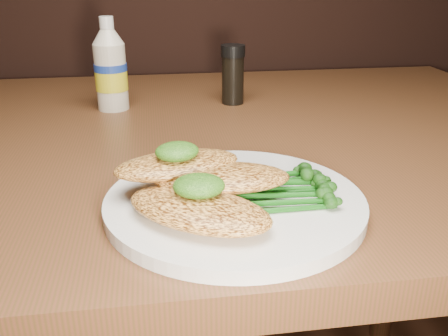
{
  "coord_description": "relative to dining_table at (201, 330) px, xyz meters",
  "views": [
    {
      "loc": [
        -0.06,
        0.35,
        0.98
      ],
      "look_at": [
        0.01,
        0.8,
        0.79
      ],
      "focal_mm": 39.6,
      "sensor_mm": 36.0,
      "label": 1
    }
  ],
  "objects": [
    {
      "name": "plate",
      "position": [
        0.01,
        -0.26,
        0.38
      ],
      "size": [
        0.26,
        0.26,
        0.01
      ],
      "primitive_type": "cylinder",
      "color": "white",
      "rests_on": "dining_table"
    },
    {
      "name": "chicken_mid",
      "position": [
        0.0,
        -0.26,
        0.41
      ],
      "size": [
        0.14,
        0.08,
        0.02
      ],
      "primitive_type": "ellipsoid",
      "rotation": [
        0.0,
        0.0,
        -0.1
      ],
      "color": "#F8AD4F",
      "rests_on": "plate"
    },
    {
      "name": "pepper_grinder",
      "position": [
        0.08,
        0.14,
        0.43
      ],
      "size": [
        0.05,
        0.05,
        0.1
      ],
      "primitive_type": null,
      "rotation": [
        0.0,
        0.0,
        -0.15
      ],
      "color": "black",
      "rests_on": "dining_table"
    },
    {
      "name": "chicken_front",
      "position": [
        -0.03,
        -0.3,
        0.4
      ],
      "size": [
        0.16,
        0.14,
        0.02
      ],
      "primitive_type": "ellipsoid",
      "rotation": [
        0.0,
        0.0,
        -0.63
      ],
      "color": "#F8AD4F",
      "rests_on": "plate"
    },
    {
      "name": "dining_table",
      "position": [
        0.0,
        0.0,
        0.0
      ],
      "size": [
        1.2,
        0.8,
        0.75
      ],
      "primitive_type": null,
      "color": "#462F15",
      "rests_on": "floor"
    },
    {
      "name": "mayo_bottle",
      "position": [
        -0.13,
        0.13,
        0.45
      ],
      "size": [
        0.05,
        0.05,
        0.15
      ],
      "primitive_type": null,
      "rotation": [
        0.0,
        0.0,
        -0.0
      ],
      "color": "beige",
      "rests_on": "dining_table"
    },
    {
      "name": "pesto_front",
      "position": [
        -0.02,
        -0.29,
        0.42
      ],
      "size": [
        0.05,
        0.05,
        0.02
      ],
      "primitive_type": "ellipsoid",
      "rotation": [
        0.0,
        0.0,
        -0.08
      ],
      "color": "#0C3508",
      "rests_on": "chicken_front"
    },
    {
      "name": "chicken_back",
      "position": [
        -0.04,
        -0.23,
        0.42
      ],
      "size": [
        0.14,
        0.09,
        0.02
      ],
      "primitive_type": "ellipsoid",
      "rotation": [
        0.0,
        0.0,
        0.23
      ],
      "color": "#F8AD4F",
      "rests_on": "plate"
    },
    {
      "name": "pesto_back",
      "position": [
        -0.04,
        -0.24,
        0.43
      ],
      "size": [
        0.06,
        0.05,
        0.02
      ],
      "primitive_type": "ellipsoid",
      "rotation": [
        0.0,
        0.0,
        0.33
      ],
      "color": "#0C3508",
      "rests_on": "chicken_back"
    },
    {
      "name": "broccolini_bundle",
      "position": [
        0.06,
        -0.26,
        0.4
      ],
      "size": [
        0.14,
        0.12,
        0.02
      ],
      "primitive_type": null,
      "rotation": [
        0.0,
        0.0,
        -0.23
      ],
      "color": "#145312",
      "rests_on": "plate"
    }
  ]
}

